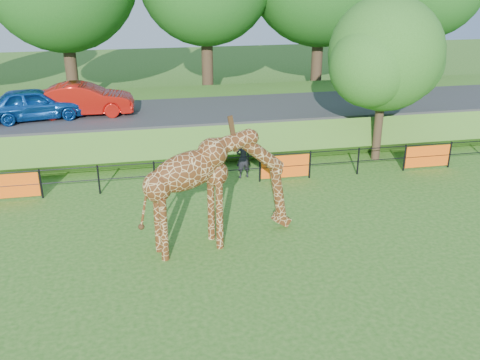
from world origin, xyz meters
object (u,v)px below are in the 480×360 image
(car_red, at_px, (84,99))
(tree_east, at_px, (387,58))
(giraffe, at_px, (219,189))
(car_blue, at_px, (34,104))
(visitor, at_px, (243,158))

(car_red, height_order, tree_east, tree_east)
(tree_east, bearing_deg, car_red, 160.49)
(giraffe, xyz_separation_m, car_red, (-4.47, 10.49, 0.43))
(car_blue, height_order, visitor, car_blue)
(car_red, bearing_deg, visitor, -128.69)
(visitor, bearing_deg, giraffe, 59.34)
(car_red, distance_m, tree_east, 13.28)
(giraffe, height_order, tree_east, tree_east)
(car_red, relative_size, visitor, 2.73)
(giraffe, xyz_separation_m, visitor, (1.75, 5.04, -0.91))
(car_blue, height_order, tree_east, tree_east)
(giraffe, height_order, car_red, giraffe)
(car_red, bearing_deg, car_blue, 102.06)
(car_blue, bearing_deg, tree_east, -115.60)
(car_blue, distance_m, car_red, 2.10)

